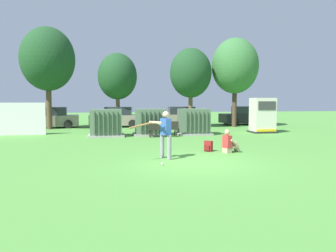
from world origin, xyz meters
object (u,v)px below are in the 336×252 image
at_px(parked_car_left_of_center, 117,118).
at_px(parked_car_leftmost, 51,118).
at_px(generator_enclosure, 263,116).
at_px(batter, 164,132).
at_px(transformer_mid_west, 150,122).
at_px(transformer_west, 106,123).
at_px(seated_spectator, 229,143).
at_px(park_bench, 163,128).
at_px(backpack, 208,146).
at_px(parked_car_right_of_center, 180,117).
at_px(transformer_mid_east, 194,122).
at_px(sports_ball, 162,164).
at_px(parked_car_rightmost, 245,116).

bearing_deg(parked_car_left_of_center, parked_car_leftmost, 178.86).
distance_m(generator_enclosure, parked_car_leftmost, 15.88).
xyz_separation_m(generator_enclosure, batter, (-7.93, -8.54, -0.16)).
relative_size(transformer_mid_west, parked_car_leftmost, 0.48).
distance_m(parked_car_leftmost, parked_car_left_of_center, 5.10).
xyz_separation_m(transformer_west, seated_spectator, (5.11, -6.88, -0.41)).
relative_size(seated_spectator, parked_car_leftmost, 0.22).
relative_size(park_bench, batter, 1.05).
xyz_separation_m(generator_enclosure, backpack, (-5.84, -7.14, -0.92)).
bearing_deg(park_bench, transformer_mid_west, 118.64).
distance_m(transformer_mid_west, parked_car_right_of_center, 7.67).
relative_size(batter, parked_car_right_of_center, 0.41).
xyz_separation_m(park_bench, parked_car_right_of_center, (2.65, 8.09, 0.22)).
relative_size(transformer_mid_east, parked_car_left_of_center, 0.48).
distance_m(backpack, parked_car_right_of_center, 13.75).
xyz_separation_m(seated_spectator, parked_car_right_of_center, (0.83, 14.10, 0.38)).
xyz_separation_m(transformer_mid_west, park_bench, (0.62, -1.14, -0.25)).
relative_size(transformer_mid_east, sports_ball, 23.33).
xyz_separation_m(transformer_mid_west, batter, (-0.39, -8.11, 0.19)).
relative_size(seated_spectator, parked_car_rightmost, 0.22).
distance_m(batter, parked_car_left_of_center, 14.79).
xyz_separation_m(backpack, parked_car_left_of_center, (-3.64, 13.30, 0.54)).
bearing_deg(backpack, seated_spectator, -31.26).
relative_size(parked_car_leftmost, parked_car_rightmost, 1.00).
xyz_separation_m(transformer_mid_west, parked_car_rightmost, (9.20, 7.36, -0.04)).
xyz_separation_m(park_bench, parked_car_rightmost, (8.57, 8.50, 0.22)).
xyz_separation_m(parked_car_leftmost, parked_car_left_of_center, (5.10, -0.10, 0.00)).
distance_m(parked_car_right_of_center, parked_car_rightmost, 5.94).
bearing_deg(backpack, parked_car_leftmost, 123.11).
relative_size(transformer_mid_east, generator_enclosure, 0.91).
bearing_deg(parked_car_leftmost, transformer_west, -57.87).
bearing_deg(transformer_mid_west, seated_spectator, -71.20).
height_order(park_bench, parked_car_rightmost, parked_car_rightmost).
height_order(parked_car_leftmost, parked_car_left_of_center, same).
relative_size(transformer_mid_east, seated_spectator, 2.18).
height_order(transformer_west, parked_car_rightmost, same).
xyz_separation_m(transformer_mid_west, backpack, (1.69, -6.71, -0.57)).
distance_m(transformer_mid_west, generator_enclosure, 7.56).
bearing_deg(sports_ball, park_bench, 81.13).
xyz_separation_m(park_bench, sports_ball, (-1.27, -8.14, -0.49)).
relative_size(sports_ball, backpack, 0.20).
relative_size(parked_car_right_of_center, parked_car_rightmost, 0.98).
height_order(transformer_mid_west, parked_car_right_of_center, same).
distance_m(transformer_mid_west, seated_spectator, 7.57).
relative_size(park_bench, parked_car_left_of_center, 0.42).
bearing_deg(parked_car_rightmost, transformer_mid_west, -141.33).
height_order(park_bench, seated_spectator, seated_spectator).
xyz_separation_m(backpack, parked_car_rightmost, (7.50, 14.07, 0.54)).
relative_size(transformer_west, transformer_mid_west, 1.00).
relative_size(transformer_mid_east, backpack, 4.77).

